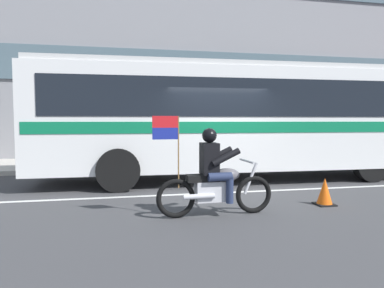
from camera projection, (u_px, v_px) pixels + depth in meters
The scene contains 8 objects.
ground_plane at pixel (218, 188), 8.88m from camera, with size 60.00×60.00×0.00m, color #3D3D3F.
sidewalk_curb at pixel (182, 162), 13.86m from camera, with size 28.00×3.80×0.15m, color #B7B2A8.
lane_center_stripe at pixel (225, 193), 8.29m from camera, with size 26.60×0.14×0.01m, color silver.
office_building_facade at pixel (173, 28), 15.71m from camera, with size 28.00×0.89×11.63m.
transit_bus at pixel (246, 114), 10.16m from camera, with size 11.82×2.84×3.22m.
motorcycle_with_rider at pixel (214, 179), 6.25m from camera, with size 2.20×0.64×1.78m.
fire_hydrant at pixel (39, 156), 11.68m from camera, with size 0.22×0.30×0.75m.
traffic_cone at pixel (325, 192), 7.07m from camera, with size 0.36×0.36×0.55m.
Camera 1 is at (-2.44, -8.47, 1.69)m, focal length 32.96 mm.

